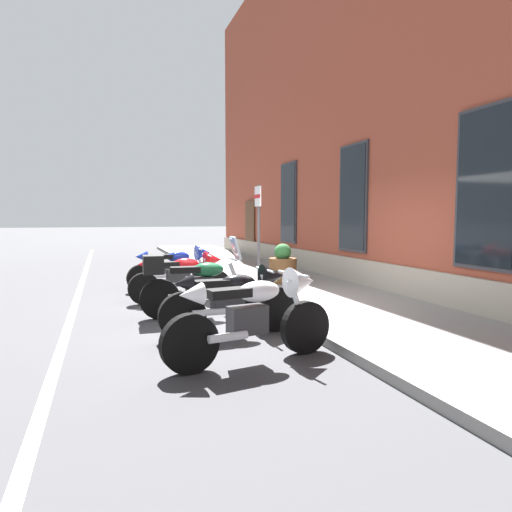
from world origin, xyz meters
name	(u,v)px	position (x,y,z in m)	size (l,w,h in m)	color
ground_plane	(263,311)	(0.00, 0.00, 0.00)	(140.00, 140.00, 0.00)	#38383A
sidewalk	(337,302)	(0.00, 1.47, 0.06)	(33.41, 2.95, 0.13)	slate
lane_stripe	(69,324)	(0.00, -3.20, 0.00)	(33.41, 0.12, 0.01)	silver
motorcycle_blue_sport	(178,266)	(-2.82, -1.07, 0.55)	(0.62, 2.10, 1.01)	black
motorcycle_red_sport	(185,274)	(-1.32, -1.16, 0.54)	(0.62, 2.01, 0.99)	black
motorcycle_green_touring	(196,284)	(0.08, -1.22, 0.55)	(0.62, 2.05, 1.33)	black
motorcycle_black_sport	(236,297)	(1.43, -0.91, 0.54)	(0.62, 2.03, 0.99)	black
motorcycle_white_sport	(258,312)	(2.65, -1.01, 0.58)	(0.68, 2.12, 1.07)	black
parking_sign	(258,221)	(-1.99, 0.59, 1.58)	(0.36, 0.07, 2.23)	#4C4C51
barrel_planter	(283,267)	(-2.33, 1.30, 0.50)	(0.68, 0.68, 0.91)	brown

